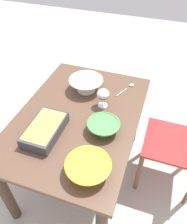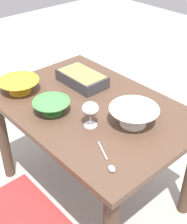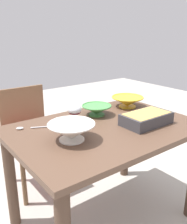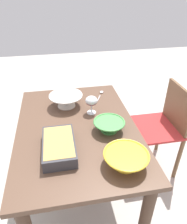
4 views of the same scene
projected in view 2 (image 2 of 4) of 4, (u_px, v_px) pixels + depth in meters
The scene contains 8 objects.
ground_plane at pixel (91, 190), 2.23m from camera, with size 8.00×8.00×0.00m, color #B2ADA3.
dining_table at pixel (91, 123), 1.90m from camera, with size 1.19×0.83×0.72m.
wine_glass at pixel (90, 110), 1.60m from camera, with size 0.09×0.09×0.14m.
casserole_dish at pixel (82, 78), 2.02m from camera, with size 0.32×0.19×0.08m.
mixing_bowl at pixel (134, 115), 1.64m from camera, with size 0.26×0.26×0.10m.
small_bowl at pixel (52, 106), 1.74m from camera, with size 0.21×0.21×0.08m.
serving_bowl at pixel (19, 85), 1.93m from camera, with size 0.25×0.25×0.08m.
serving_spoon at pixel (109, 163), 1.41m from camera, with size 0.20×0.11×0.01m.
Camera 2 is at (1.15, -1.01, 1.71)m, focal length 50.25 mm.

